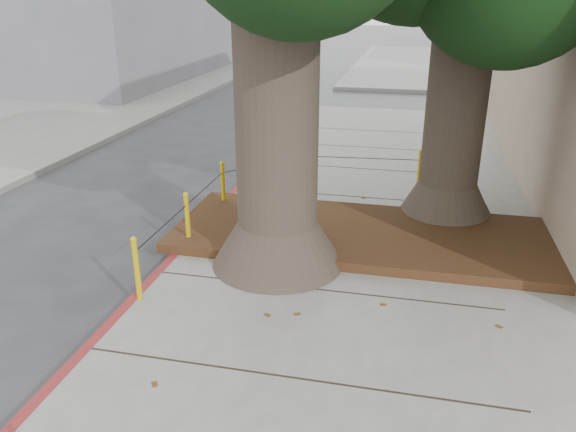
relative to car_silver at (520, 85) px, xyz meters
name	(u,v)px	position (x,y,z in m)	size (l,w,h in m)	color
ground	(247,382)	(-5.69, -19.48, -0.55)	(140.00, 140.00, 0.00)	#28282B
sidewalk_far	(496,66)	(0.31, 10.52, -0.47)	(16.00, 20.00, 0.15)	slate
curb_red	(172,262)	(-7.69, -16.98, -0.47)	(0.14, 26.00, 0.16)	maroon
planter_bed	(362,235)	(-4.79, -15.58, -0.32)	(6.40, 2.60, 0.16)	black
bollard_ring	(269,194)	(-6.56, -15.11, 0.11)	(3.79, 5.39, 0.95)	gold
car_silver	(520,85)	(0.00, 0.00, 0.00)	(1.30, 3.22, 1.10)	#B6B6BB
car_dark	(119,78)	(-16.55, -2.22, 0.08)	(1.77, 4.36, 1.27)	black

